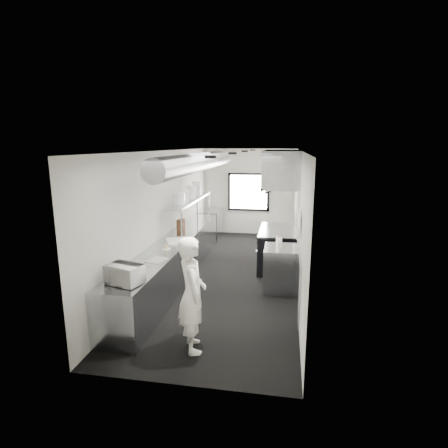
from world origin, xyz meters
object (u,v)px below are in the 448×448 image
at_px(line_cook, 192,294).
at_px(cutting_board, 177,241).
at_px(plate_stack_a, 180,198).
at_px(squeeze_bottle_d, 278,242).
at_px(plate_stack_c, 191,192).
at_px(exhaust_hood, 282,168).
at_px(plate_stack_d, 197,188).
at_px(small_plate, 166,249).
at_px(squeeze_bottle_e, 277,239).
at_px(microwave, 124,274).
at_px(far_work_table, 210,224).
at_px(plate_stack_b, 184,196).
at_px(squeeze_bottle_c, 280,242).
at_px(deli_tub_a, 128,271).
at_px(squeeze_bottle_a, 279,247).
at_px(squeeze_bottle_b, 278,245).
at_px(knife_block, 181,225).
at_px(range, 277,248).
at_px(pass_shelf, 190,201).
at_px(prep_counter, 175,260).
at_px(deli_tub_b, 125,268).
at_px(bottle_station, 280,269).

xyz_separation_m(line_cook, cutting_board, (-1.00, 2.57, 0.06)).
bearing_deg(plate_stack_a, squeeze_bottle_d, -18.45).
bearing_deg(plate_stack_c, line_cook, -75.18).
height_order(exhaust_hood, line_cook, exhaust_hood).
relative_size(exhaust_hood, plate_stack_d, 5.85).
distance_m(small_plate, squeeze_bottle_e, 2.32).
bearing_deg(microwave, exhaust_hood, 76.18).
height_order(far_work_table, squeeze_bottle_d, squeeze_bottle_d).
height_order(small_plate, squeeze_bottle_e, squeeze_bottle_e).
bearing_deg(cutting_board, squeeze_bottle_e, 5.88).
bearing_deg(plate_stack_b, far_work_table, 88.31).
bearing_deg(squeeze_bottle_c, plate_stack_c, 142.55).
distance_m(deli_tub_a, squeeze_bottle_a, 2.87).
height_order(small_plate, squeeze_bottle_a, squeeze_bottle_a).
relative_size(deli_tub_a, squeeze_bottle_b, 0.77).
height_order(microwave, deli_tub_a, microwave).
bearing_deg(squeeze_bottle_c, cutting_board, 177.79).
xyz_separation_m(knife_block, plate_stack_b, (0.04, 0.21, 0.68)).
bearing_deg(squeeze_bottle_b, plate_stack_a, 156.31).
relative_size(range, line_cook, 0.94).
bearing_deg(plate_stack_d, microwave, -89.03).
relative_size(pass_shelf, range, 1.88).
relative_size(prep_counter, deli_tub_b, 42.14).
relative_size(microwave, deli_tub_a, 3.90).
bearing_deg(microwave, plate_stack_a, 108.33).
bearing_deg(squeeze_bottle_c, squeeze_bottle_a, -94.61).
distance_m(line_cook, squeeze_bottle_a, 2.45).
bearing_deg(knife_block, small_plate, -72.38).
distance_m(exhaust_hood, squeeze_bottle_a, 2.21).
xyz_separation_m(plate_stack_b, squeeze_bottle_d, (2.32, -1.21, -0.73)).
height_order(range, squeeze_bottle_b, squeeze_bottle_b).
bearing_deg(deli_tub_b, bottle_station, 36.77).
relative_size(deli_tub_b, plate_stack_b, 0.50).
height_order(bottle_station, squeeze_bottle_b, squeeze_bottle_b).
bearing_deg(squeeze_bottle_b, small_plate, -169.94).
relative_size(line_cook, deli_tub_b, 11.90).
bearing_deg(cutting_board, plate_stack_a, 101.28).
xyz_separation_m(range, microwave, (-2.15, -3.76, 0.58)).
bearing_deg(range, plate_stack_a, -167.19).
bearing_deg(small_plate, squeeze_bottle_a, 5.25).
xyz_separation_m(exhaust_hood, squeeze_bottle_c, (0.04, -1.37, -1.39)).
height_order(small_plate, knife_block, knife_block).
xyz_separation_m(plate_stack_a, plate_stack_d, (0.02, 1.57, 0.05)).
bearing_deg(pass_shelf, cutting_board, -85.07).
height_order(microwave, plate_stack_a, plate_stack_a).
height_order(prep_counter, plate_stack_d, plate_stack_d).
relative_size(plate_stack_a, plate_stack_d, 0.73).
bearing_deg(squeeze_bottle_e, plate_stack_d, 136.70).
xyz_separation_m(prep_counter, pass_shelf, (-0.04, 1.50, 1.09)).
relative_size(exhaust_hood, knife_block, 8.32).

